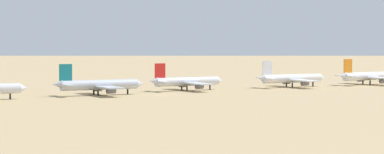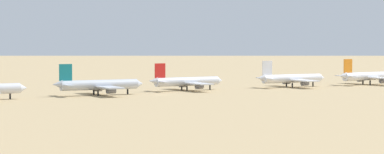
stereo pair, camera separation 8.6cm
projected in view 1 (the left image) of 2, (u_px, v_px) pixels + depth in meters
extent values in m
plane|color=tan|center=(162.00, 95.00, 323.04)|extent=(4000.00, 4000.00, 0.00)
pyramid|color=gray|center=(120.00, 19.00, 1444.01)|extent=(269.23, 184.15, 105.25)
cone|color=silver|center=(23.00, 88.00, 303.44)|extent=(2.96, 3.66, 3.51)
cylinder|color=black|center=(10.00, 96.00, 301.34)|extent=(0.65, 0.65, 2.03)
cylinder|color=silver|center=(99.00, 85.00, 321.31)|extent=(30.84, 5.71, 3.83)
cone|color=silver|center=(140.00, 84.00, 328.91)|extent=(3.09, 3.81, 3.64)
cone|color=silver|center=(57.00, 84.00, 313.69)|extent=(4.03, 3.49, 3.26)
cube|color=#14727A|center=(66.00, 72.00, 314.96)|extent=(5.00, 0.78, 6.23)
cube|color=silver|center=(62.00, 84.00, 318.59)|extent=(3.46, 6.69, 0.34)
cube|color=silver|center=(69.00, 85.00, 311.77)|extent=(3.46, 6.69, 0.34)
cube|color=silver|center=(102.00, 86.00, 321.78)|extent=(8.39, 31.01, 0.54)
cylinder|color=slate|center=(97.00, 89.00, 328.66)|extent=(3.57, 2.32, 2.11)
cylinder|color=slate|center=(111.00, 91.00, 315.89)|extent=(3.57, 2.32, 2.11)
cylinder|color=black|center=(128.00, 92.00, 326.76)|extent=(0.67, 0.67, 2.11)
cylinder|color=black|center=(94.00, 92.00, 322.84)|extent=(0.67, 0.67, 2.11)
cylinder|color=black|center=(98.00, 93.00, 318.75)|extent=(0.67, 0.67, 2.11)
cylinder|color=silver|center=(187.00, 81.00, 349.46)|extent=(29.14, 3.92, 3.64)
cone|color=silver|center=(220.00, 80.00, 357.39)|extent=(2.76, 3.48, 3.46)
cone|color=silver|center=(153.00, 81.00, 341.50)|extent=(3.67, 3.13, 3.09)
cube|color=red|center=(160.00, 71.00, 342.85)|extent=(4.73, 0.50, 5.91)
cube|color=silver|center=(156.00, 81.00, 346.20)|extent=(2.97, 6.21, 0.33)
cube|color=silver|center=(164.00, 82.00, 339.91)|extent=(2.97, 6.21, 0.33)
cube|color=silver|center=(189.00, 83.00, 349.94)|extent=(6.46, 29.17, 0.51)
cylinder|color=slate|center=(183.00, 85.00, 356.35)|extent=(3.29, 2.03, 2.00)
cylinder|color=slate|center=(199.00, 87.00, 344.56)|extent=(3.29, 2.03, 2.00)
cylinder|color=black|center=(210.00, 87.00, 355.14)|extent=(0.64, 0.64, 2.00)
cylinder|color=black|center=(182.00, 88.00, 350.79)|extent=(0.64, 0.64, 2.00)
cylinder|color=black|center=(187.00, 89.00, 347.02)|extent=(0.64, 0.64, 2.00)
cylinder|color=white|center=(292.00, 78.00, 372.60)|extent=(30.11, 5.08, 3.75)
cone|color=white|center=(322.00, 78.00, 380.27)|extent=(2.97, 3.68, 3.56)
cone|color=white|center=(261.00, 78.00, 364.90)|extent=(3.88, 3.35, 3.18)
cube|color=white|center=(267.00, 68.00, 366.20)|extent=(4.89, 0.69, 6.09)
cube|color=white|center=(262.00, 78.00, 369.71)|extent=(3.28, 6.50, 0.34)
cube|color=white|center=(272.00, 79.00, 363.11)|extent=(3.28, 6.50, 0.34)
cube|color=white|center=(294.00, 80.00, 373.07)|extent=(7.70, 30.22, 0.52)
cylinder|color=slate|center=(286.00, 82.00, 379.76)|extent=(3.46, 2.21, 2.06)
cylinder|color=slate|center=(305.00, 83.00, 367.38)|extent=(3.46, 2.21, 2.06)
cylinder|color=black|center=(313.00, 84.00, 378.10)|extent=(0.66, 0.66, 2.06)
cylinder|color=black|center=(286.00, 85.00, 374.06)|extent=(0.66, 0.66, 2.06)
cylinder|color=black|center=(292.00, 85.00, 370.10)|extent=(0.66, 0.66, 2.06)
cylinder|color=white|center=(369.00, 76.00, 393.00)|extent=(30.80, 5.48, 3.83)
cone|color=white|center=(343.00, 76.00, 383.73)|extent=(4.00, 3.46, 3.26)
cube|color=orange|center=(348.00, 66.00, 385.32)|extent=(5.00, 0.75, 6.22)
cube|color=white|center=(342.00, 76.00, 388.73)|extent=(3.41, 6.67, 0.34)
cube|color=white|center=(354.00, 76.00, 382.37)|extent=(3.41, 6.67, 0.34)
cube|color=white|center=(370.00, 77.00, 393.56)|extent=(8.15, 30.94, 0.54)
cylinder|color=slate|center=(361.00, 79.00, 400.12)|extent=(3.56, 2.29, 2.11)
cylinder|color=slate|center=(383.00, 81.00, 388.19)|extent=(3.56, 2.29, 2.11)
cylinder|color=black|center=(363.00, 82.00, 394.26)|extent=(0.67, 0.67, 2.11)
cylinder|color=black|center=(370.00, 83.00, 390.44)|extent=(0.67, 0.67, 2.11)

